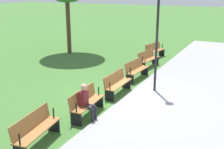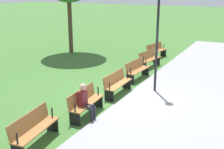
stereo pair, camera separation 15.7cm
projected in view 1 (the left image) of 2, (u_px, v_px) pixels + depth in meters
ground_plane at (118, 94)px, 11.33m from camera, size 120.00×120.00×0.00m
path_paving at (201, 109)px, 9.93m from camera, size 27.54×5.87×0.01m
bench_0 at (155, 50)px, 17.16m from camera, size 1.77×0.80×0.89m
bench_1 at (148, 59)px, 15.13m from camera, size 1.76×0.69×0.89m
bench_2 at (136, 69)px, 13.15m from camera, size 1.74×0.58×0.89m
bench_3 at (117, 83)px, 11.23m from camera, size 1.71×0.47×0.89m
bench_4 at (86, 102)px, 9.36m from camera, size 1.74×0.58×0.89m
bench_5 at (36, 129)px, 7.57m from camera, size 1.76×0.69×0.89m
person_seated at (86, 101)px, 9.05m from camera, size 0.34×0.53×1.20m
lamp_post at (158, 22)px, 10.95m from camera, size 0.32×0.32×4.09m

